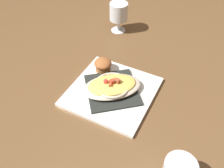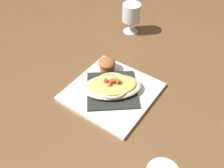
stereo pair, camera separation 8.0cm
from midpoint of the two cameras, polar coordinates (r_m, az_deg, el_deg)
The scene contains 6 objects.
ground_plane at distance 0.83m, azimuth 2.76°, elevation -2.18°, with size 2.60×2.60×0.00m, color brown.
square_plate at distance 0.82m, azimuth 2.77°, elevation -1.91°, with size 0.27×0.27×0.01m, color white.
folded_napkin at distance 0.81m, azimuth 2.79°, elevation -1.47°, with size 0.16×0.17×0.01m, color #252A26.
gratin_dish at distance 0.80m, azimuth 2.84°, elevation -0.57°, with size 0.22×0.21×0.04m.
muffin at distance 0.87m, azimuth 1.44°, elevation 4.48°, with size 0.06×0.06×0.05m.
stemmed_glass at distance 1.08m, azimuth 6.70°, elevation 15.74°, with size 0.08×0.08×0.13m.
Camera 2 is at (0.30, -0.48, 0.60)m, focal length 39.37 mm.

